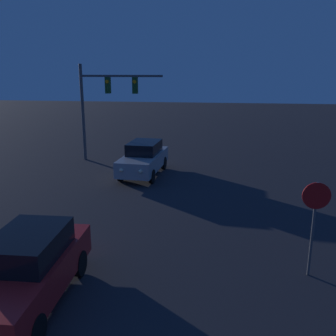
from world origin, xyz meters
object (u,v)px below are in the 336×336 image
Objects in this scene: car_near at (27,269)px; car_far at (144,158)px; stop_sign at (315,212)px; traffic_signal_mast at (103,97)px.

car_near is 11.02m from car_far.
car_far is at bearing -94.44° from car_near.
car_far is at bearing 124.62° from stop_sign.
stop_sign is at bearing -52.40° from traffic_signal_mast.
car_near is at bearing -80.43° from traffic_signal_mast.
car_near is 0.79× the size of traffic_signal_mast.
car_near is 7.05m from stop_sign.
traffic_signal_mast is 14.87m from stop_sign.
stop_sign reaches higher than car_far.
stop_sign reaches higher than car_near.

